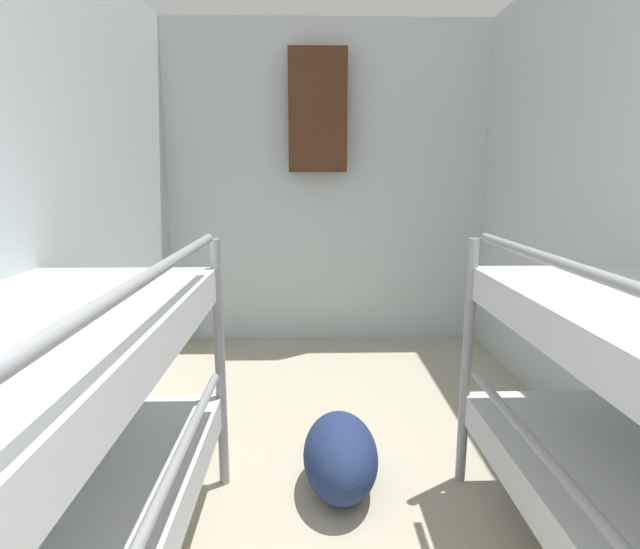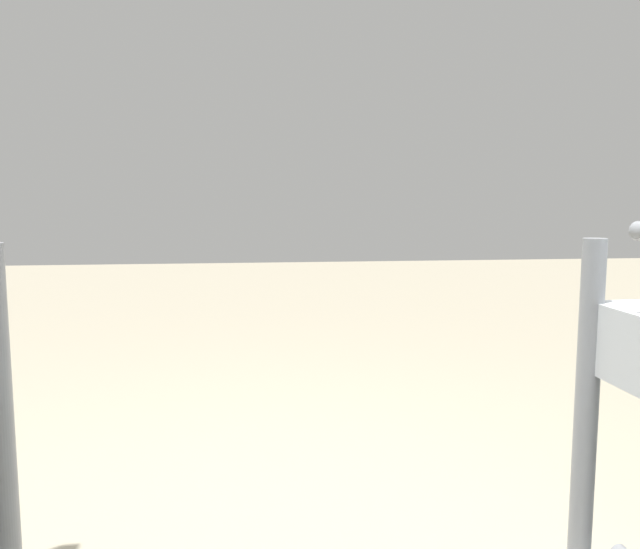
# 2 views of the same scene
# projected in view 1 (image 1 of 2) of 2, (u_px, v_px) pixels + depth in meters

# --- Properties ---
(wall_back) EXTENTS (2.65, 0.06, 2.53)m
(wall_back) POSITION_uv_depth(u_px,v_px,m) (327.00, 187.00, 4.01)
(wall_back) COLOR silver
(wall_back) RESTS_ON ground_plane
(duffel_bag) EXTENTS (0.32, 0.54, 0.32)m
(duffel_bag) POSITION_uv_depth(u_px,v_px,m) (340.00, 455.00, 2.16)
(duffel_bag) COLOR navy
(duffel_bag) RESTS_ON ground_plane
(hanging_coat) EXTENTS (0.44, 0.12, 0.90)m
(hanging_coat) POSITION_uv_depth(u_px,v_px,m) (318.00, 111.00, 3.75)
(hanging_coat) COLOR #472819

